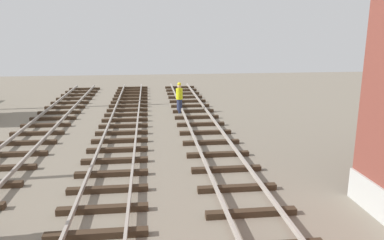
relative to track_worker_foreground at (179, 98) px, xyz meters
name	(u,v)px	position (x,y,z in m)	size (l,w,h in m)	color
track_worker_foreground	(179,98)	(0.00, 0.00, 0.00)	(0.40, 0.40, 1.87)	#262D4C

